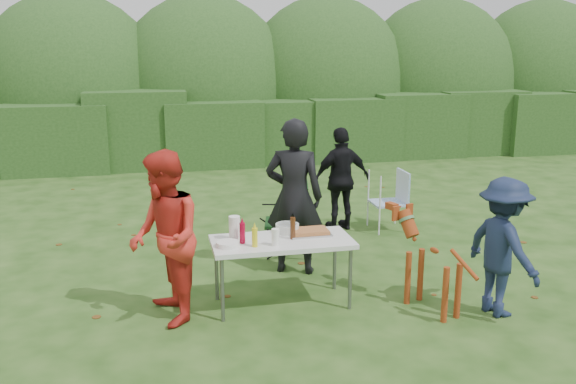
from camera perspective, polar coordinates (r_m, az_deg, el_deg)
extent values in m
plane|color=#1E4211|center=(6.94, -0.18, -9.85)|extent=(80.00, 80.00, 0.00)
cube|color=#23471C|center=(14.40, -7.11, 6.00)|extent=(22.00, 1.40, 1.70)
ellipsoid|color=#3D6628|center=(15.91, -7.78, 9.43)|extent=(20.00, 2.60, 3.20)
cube|color=silver|center=(6.52, -0.57, -4.69)|extent=(1.50, 0.70, 0.05)
cylinder|color=slate|center=(6.29, -6.16, -9.08)|extent=(0.04, 0.04, 0.69)
cylinder|color=slate|center=(6.57, 5.83, -8.07)|extent=(0.04, 0.04, 0.69)
cylinder|color=slate|center=(6.81, -6.71, -7.28)|extent=(0.04, 0.04, 0.69)
cylinder|color=slate|center=(7.06, 4.39, -6.43)|extent=(0.04, 0.04, 0.69)
imported|color=black|center=(7.41, 0.57, -0.44)|extent=(0.82, 0.68, 1.92)
imported|color=red|center=(6.22, -11.44, -4.26)|extent=(0.81, 0.96, 1.77)
imported|color=black|center=(9.20, 5.01, 1.21)|extent=(0.97, 0.54, 1.57)
imported|color=#17223F|center=(6.68, 19.46, -4.88)|extent=(0.72, 1.04, 1.47)
cube|color=#B7B7BA|center=(6.69, 2.02, -3.89)|extent=(0.45, 0.30, 0.02)
cube|color=#AD6736|center=(6.68, 2.02, -3.67)|extent=(0.40, 0.26, 0.04)
cylinder|color=yellow|center=(6.28, -3.13, -4.25)|extent=(0.06, 0.06, 0.20)
cylinder|color=maroon|center=(6.39, -4.29, -3.85)|extent=(0.06, 0.06, 0.22)
cylinder|color=#47230F|center=(6.50, 0.45, -3.41)|extent=(0.06, 0.06, 0.24)
cylinder|color=white|center=(6.49, -5.02, -3.39)|extent=(0.12, 0.12, 0.26)
cylinder|color=white|center=(6.30, -1.18, -4.26)|extent=(0.08, 0.08, 0.18)
cylinder|color=silver|center=(6.73, -0.07, -3.41)|extent=(0.26, 0.26, 0.10)
cylinder|color=white|center=(6.33, -5.66, -4.86)|extent=(0.24, 0.24, 0.05)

